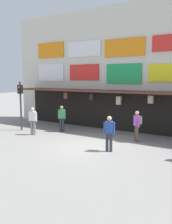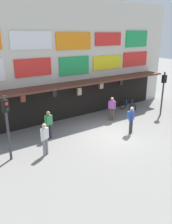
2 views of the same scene
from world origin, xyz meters
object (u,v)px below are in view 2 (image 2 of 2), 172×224
(pedestrian_in_purple, at_px, (131,118))
(traffic_light_far, at_px, (163,87))
(traffic_light_near, at_px, (7,118))
(pedestrian_in_blue, at_px, (45,137))
(pedestrian_in_green, at_px, (49,123))
(bicycle_parked, at_px, (128,106))
(pedestrian_in_white, at_px, (112,107))

(pedestrian_in_purple, bearing_deg, traffic_light_far, 14.65)
(traffic_light_near, distance_m, pedestrian_in_blue, 2.05)
(traffic_light_near, bearing_deg, traffic_light_far, 0.10)
(pedestrian_in_green, bearing_deg, pedestrian_in_purple, -26.00)
(traffic_light_near, relative_size, bicycle_parked, 2.66)
(bicycle_parked, relative_size, pedestrian_in_purple, 0.72)
(traffic_light_far, xyz_separation_m, pedestrian_in_purple, (-4.34, -1.14, -1.16))
(bicycle_parked, height_order, pedestrian_in_blue, pedestrian_in_blue)
(traffic_light_near, distance_m, traffic_light_far, 11.29)
(traffic_light_far, bearing_deg, pedestrian_in_purple, -165.35)
(pedestrian_in_blue, bearing_deg, bicycle_parked, 17.13)
(pedestrian_in_white, distance_m, pedestrian_in_blue, 6.16)
(traffic_light_near, xyz_separation_m, pedestrian_in_white, (7.47, 1.22, -1.16))
(traffic_light_far, height_order, pedestrian_in_purple, traffic_light_far)
(traffic_light_far, distance_m, pedestrian_in_purple, 4.64)
(traffic_light_far, bearing_deg, bicycle_parked, 126.92)
(pedestrian_in_purple, relative_size, pedestrian_in_green, 1.00)
(bicycle_parked, relative_size, pedestrian_in_blue, 0.72)
(pedestrian_in_blue, bearing_deg, traffic_light_far, 3.33)
(traffic_light_far, relative_size, pedestrian_in_blue, 1.90)
(pedestrian_in_purple, xyz_separation_m, pedestrian_in_green, (-4.38, 2.14, -0.04))
(pedestrian_in_white, distance_m, pedestrian_in_purple, 2.39)
(pedestrian_in_white, height_order, pedestrian_in_green, same)
(pedestrian_in_blue, bearing_deg, pedestrian_in_green, 57.75)
(traffic_light_far, height_order, pedestrian_in_green, traffic_light_far)
(pedestrian_in_purple, distance_m, pedestrian_in_green, 4.88)
(traffic_light_near, distance_m, pedestrian_in_green, 3.00)
(pedestrian_in_white, height_order, pedestrian_in_blue, same)
(bicycle_parked, bearing_deg, traffic_light_far, -53.08)
(pedestrian_in_white, bearing_deg, traffic_light_far, -17.46)
(bicycle_parked, distance_m, pedestrian_in_blue, 8.63)
(traffic_light_far, xyz_separation_m, bicycle_parked, (-1.48, 1.97, -1.75))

